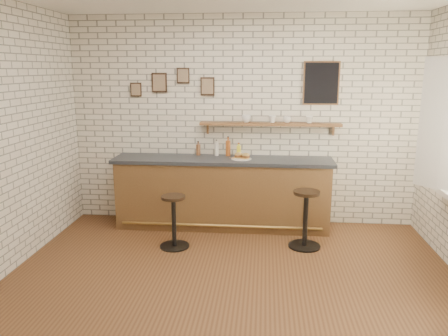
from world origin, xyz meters
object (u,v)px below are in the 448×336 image
at_px(ciabatta_sandwich, 242,156).
at_px(shelf_cup_b, 272,119).
at_px(condiment_bottle_yellow, 239,150).
at_px(bar_stool_right, 306,217).
at_px(bar_counter, 223,193).
at_px(shelf_cup_c, 287,120).
at_px(bitters_bottle_amber, 228,148).
at_px(bar_stool_left, 174,220).
at_px(shelf_cup_a, 246,119).
at_px(shelf_cup_d, 309,120).
at_px(bitters_bottle_white, 217,149).
at_px(bitters_bottle_brown, 198,149).
at_px(sandwich_plate, 241,159).

bearing_deg(ciabatta_sandwich, shelf_cup_b, 28.41).
relative_size(condiment_bottle_yellow, bar_stool_right, 0.26).
height_order(bar_counter, ciabatta_sandwich, ciabatta_sandwich).
bearing_deg(shelf_cup_c, bar_counter, 88.04).
relative_size(bitters_bottle_amber, shelf_cup_c, 2.50).
height_order(shelf_cup_b, shelf_cup_c, shelf_cup_b).
bearing_deg(condiment_bottle_yellow, bar_stool_left, -126.81).
distance_m(shelf_cup_a, shelf_cup_b, 0.37).
xyz_separation_m(bitters_bottle_amber, bar_stool_right, (1.07, -0.86, -0.73)).
height_order(shelf_cup_a, shelf_cup_c, shelf_cup_a).
bearing_deg(bitters_bottle_amber, bar_stool_right, -38.78).
bearing_deg(shelf_cup_a, shelf_cup_d, -43.26).
xyz_separation_m(shelf_cup_a, shelf_cup_d, (0.88, 0.00, -0.00)).
xyz_separation_m(bitters_bottle_white, shelf_cup_b, (0.80, 0.00, 0.45)).
distance_m(bitters_bottle_brown, bitters_bottle_white, 0.27).
height_order(bar_counter, condiment_bottle_yellow, condiment_bottle_yellow).
relative_size(bitters_bottle_amber, condiment_bottle_yellow, 1.47).
height_order(ciabatta_sandwich, shelf_cup_c, shelf_cup_c).
height_order(bitters_bottle_brown, shelf_cup_d, shelf_cup_d).
height_order(ciabatta_sandwich, shelf_cup_b, shelf_cup_b).
bearing_deg(shelf_cup_d, shelf_cup_b, 179.77).
height_order(bitters_bottle_brown, bitters_bottle_amber, bitters_bottle_amber).
relative_size(bar_counter, shelf_cup_c, 27.39).
bearing_deg(bitters_bottle_brown, shelf_cup_d, 0.02).
bearing_deg(shelf_cup_a, bar_stool_left, -173.75).
relative_size(bar_stool_right, shelf_cup_c, 6.60).
xyz_separation_m(ciabatta_sandwich, bitters_bottle_brown, (-0.65, 0.22, 0.04)).
xyz_separation_m(bar_counter, condiment_bottle_yellow, (0.22, 0.20, 0.58)).
bearing_deg(shelf_cup_a, bar_counter, 168.51).
xyz_separation_m(ciabatta_sandwich, bar_stool_left, (-0.82, -0.80, -0.69)).
height_order(ciabatta_sandwich, shelf_cup_a, shelf_cup_a).
xyz_separation_m(ciabatta_sandwich, bitters_bottle_white, (-0.39, 0.22, 0.05)).
bearing_deg(shelf_cup_b, shelf_cup_a, 115.05).
relative_size(bitters_bottle_amber, bar_stool_left, 0.41).
bearing_deg(ciabatta_sandwich, shelf_cup_a, 78.54).
xyz_separation_m(sandwich_plate, shelf_cup_a, (0.06, 0.22, 0.54)).
height_order(bar_stool_right, shelf_cup_d, shelf_cup_d).
bearing_deg(shelf_cup_a, bitters_bottle_amber, 136.88).
bearing_deg(shelf_cup_c, bar_stool_right, -179.57).
relative_size(bitters_bottle_brown, bar_stool_right, 0.28).
xyz_separation_m(bar_counter, ciabatta_sandwich, (0.28, -0.02, 0.55)).
bearing_deg(bitters_bottle_white, bar_stool_left, -113.32).
xyz_separation_m(bitters_bottle_brown, shelf_cup_c, (1.27, 0.00, 0.45)).
bearing_deg(bitters_bottle_white, bitters_bottle_amber, 0.00).
bearing_deg(bitters_bottle_white, bar_counter, -62.02).
bearing_deg(shelf_cup_c, bitters_bottle_amber, 75.50).
bearing_deg(shelf_cup_c, condiment_bottle_yellow, 75.51).
bearing_deg(bitters_bottle_brown, shelf_cup_b, 0.03).
distance_m(ciabatta_sandwich, bar_stool_right, 1.25).
distance_m(bitters_bottle_amber, condiment_bottle_yellow, 0.16).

